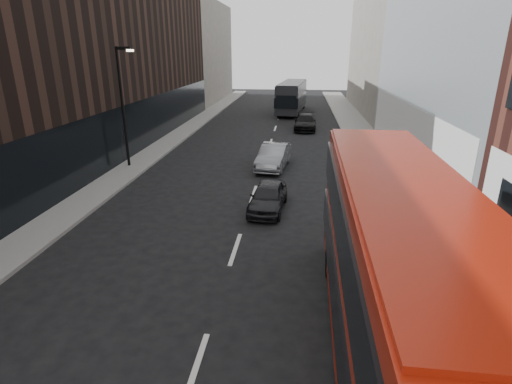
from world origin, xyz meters
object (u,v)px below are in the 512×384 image
(grey_bus, at_px, (292,96))
(car_a, at_px, (268,197))
(street_lamp, at_px, (123,100))
(red_bus, at_px, (395,265))
(car_b, at_px, (274,156))
(car_c, at_px, (305,122))

(grey_bus, bearing_deg, car_a, -85.43)
(street_lamp, distance_m, grey_bus, 26.00)
(red_bus, relative_size, car_a, 3.00)
(grey_bus, relative_size, car_b, 2.44)
(car_a, bearing_deg, grey_bus, 94.15)
(street_lamp, bearing_deg, car_a, -33.34)
(car_a, distance_m, car_b, 6.94)
(grey_bus, xyz_separation_m, car_c, (1.48, -10.38, -1.16))
(grey_bus, distance_m, car_c, 10.55)
(red_bus, bearing_deg, car_c, 94.28)
(street_lamp, distance_m, car_a, 11.48)
(grey_bus, bearing_deg, street_lamp, -106.22)
(car_a, bearing_deg, car_c, 89.48)
(red_bus, bearing_deg, car_a, 112.27)
(car_b, xyz_separation_m, car_c, (2.06, 12.77, -0.05))
(street_lamp, distance_m, car_b, 9.60)
(car_c, bearing_deg, street_lamp, -127.16)
(grey_bus, bearing_deg, car_c, -76.59)
(street_lamp, relative_size, car_c, 1.48)
(car_c, bearing_deg, car_a, -93.86)
(street_lamp, distance_m, car_c, 17.91)
(car_b, bearing_deg, car_a, -81.07)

